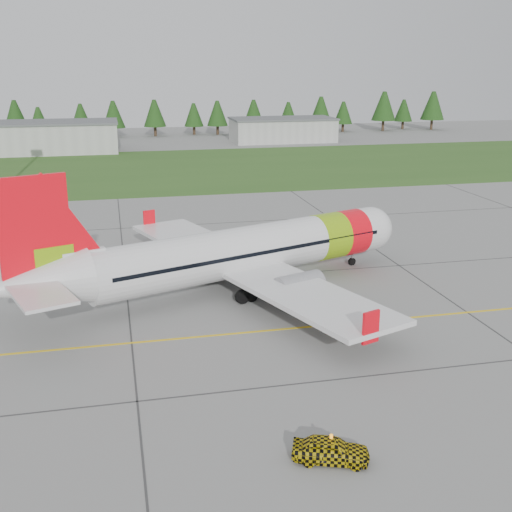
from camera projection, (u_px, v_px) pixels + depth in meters
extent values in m
plane|color=gray|center=(388.00, 374.00, 38.87)|extent=(320.00, 320.00, 0.00)
cylinder|color=silver|center=(248.00, 250.00, 52.99)|extent=(26.80, 13.11, 4.06)
sphere|color=silver|center=(370.00, 229.00, 60.02)|extent=(4.06, 4.06, 4.06)
cone|color=silver|center=(36.00, 283.00, 43.97)|extent=(8.24, 6.31, 4.06)
cube|color=black|center=(373.00, 224.00, 60.07)|extent=(2.49, 3.11, 0.58)
cylinder|color=#7FAF0D|center=(327.00, 236.00, 57.32)|extent=(3.96, 4.82, 4.14)
cylinder|color=#F40815|center=(348.00, 232.00, 58.61)|extent=(3.57, 4.67, 4.14)
cube|color=silver|center=(243.00, 265.00, 53.05)|extent=(16.82, 33.24, 0.37)
cube|color=#F40815|center=(149.00, 220.00, 65.66)|extent=(1.24, 0.61, 2.08)
cube|color=#F40815|center=(371.00, 327.00, 39.04)|extent=(1.24, 0.61, 2.08)
cylinder|color=gray|center=(224.00, 252.00, 58.63)|extent=(4.27, 3.34, 2.19)
cylinder|color=gray|center=(299.00, 287.00, 49.42)|extent=(4.27, 3.34, 2.19)
cube|color=#F40815|center=(34.00, 234.00, 43.07)|extent=(4.62, 2.00, 7.91)
cube|color=#7FAF0D|center=(55.00, 264.00, 44.33)|extent=(2.69, 1.34, 2.50)
cube|color=silver|center=(28.00, 281.00, 43.63)|extent=(7.24, 12.38, 0.23)
cylinder|color=slate|center=(352.00, 257.00, 59.66)|extent=(0.19, 0.19, 1.46)
cylinder|color=black|center=(352.00, 261.00, 59.77)|extent=(0.76, 0.52, 0.71)
cylinder|color=slate|center=(215.00, 270.00, 55.17)|extent=(0.23, 0.23, 1.98)
cylinder|color=black|center=(211.00, 276.00, 55.08)|extent=(1.18, 0.81, 1.08)
cylinder|color=slate|center=(251.00, 289.00, 50.48)|extent=(0.23, 0.23, 1.98)
cylinder|color=black|center=(247.00, 296.00, 50.40)|extent=(1.18, 0.81, 1.08)
imported|color=#D7BB0B|center=(332.00, 427.00, 29.83)|extent=(1.67, 1.81, 3.65)
imported|color=silver|center=(31.00, 185.00, 88.31)|extent=(1.40, 1.32, 3.98)
cube|color=#30561E|center=(200.00, 168.00, 115.44)|extent=(320.00, 50.00, 0.03)
cube|color=gold|center=(342.00, 324.00, 46.33)|extent=(120.00, 0.25, 0.02)
cube|color=#A8A8A3|center=(39.00, 138.00, 134.39)|extent=(32.00, 14.00, 6.00)
cube|color=#A8A8A3|center=(283.00, 130.00, 153.59)|extent=(24.00, 12.00, 5.20)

